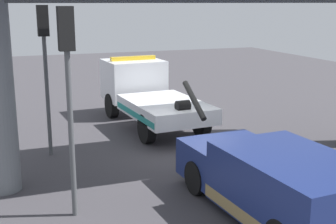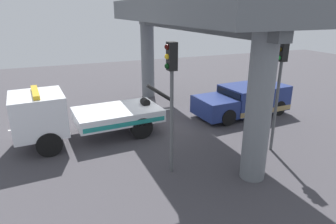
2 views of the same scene
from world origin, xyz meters
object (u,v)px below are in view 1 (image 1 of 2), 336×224
at_px(tow_truck_white, 146,92).
at_px(traffic_light_near, 68,68).
at_px(towed_van_green, 276,184).
at_px(traffic_light_far, 44,48).

bearing_deg(tow_truck_white, traffic_light_near, 151.07).
relative_size(towed_van_green, traffic_light_far, 1.17).
distance_m(towed_van_green, traffic_light_near, 5.12).
xyz_separation_m(traffic_light_near, traffic_light_far, (4.50, 0.00, -0.00)).
bearing_deg(towed_van_green, tow_truck_white, 0.35).
relative_size(tow_truck_white, traffic_light_near, 1.60).
bearing_deg(traffic_light_near, traffic_light_far, 0.00).
relative_size(towed_van_green, traffic_light_near, 1.16).
distance_m(tow_truck_white, traffic_light_far, 5.38).
distance_m(traffic_light_near, traffic_light_far, 4.50).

